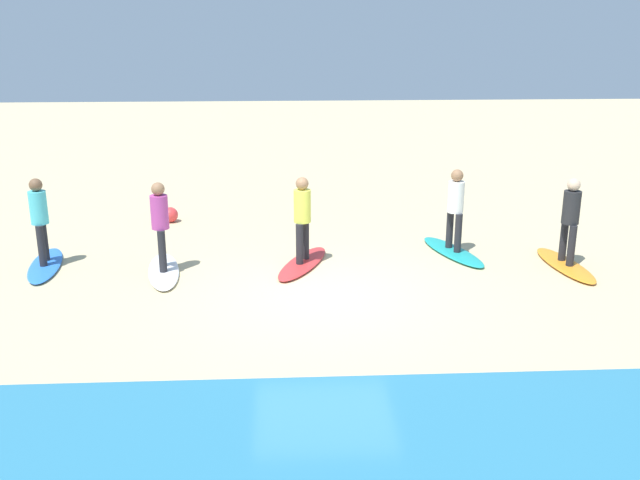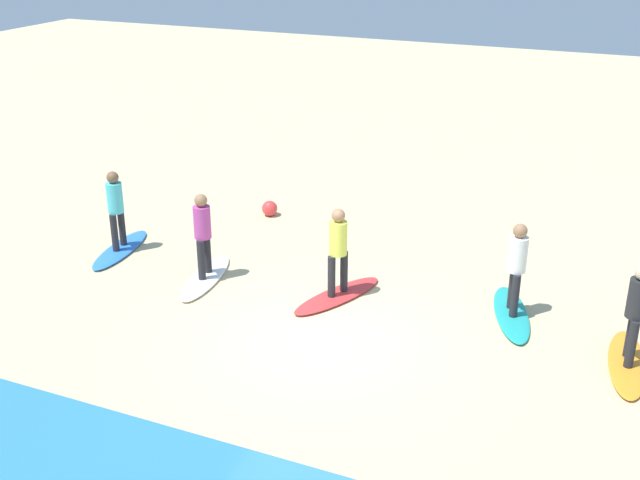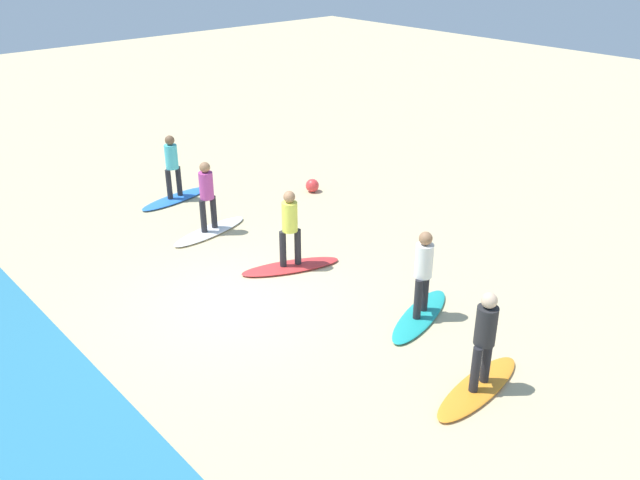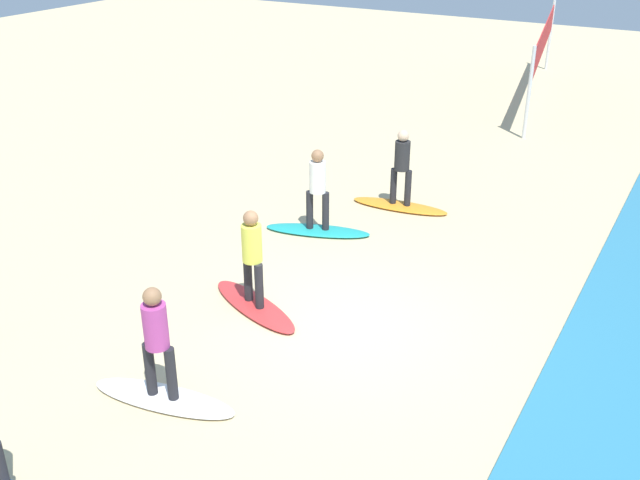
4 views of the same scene
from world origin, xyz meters
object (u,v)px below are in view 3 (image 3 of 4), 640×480
object	(u,v)px
surfboard_white	(210,231)
beach_ball	(312,186)
surfer_blue	(172,162)
surfboard_blue	(176,198)
surfboard_teal	(420,316)
surfer_white	(207,191)
surfboard_red	(291,267)
surfer_orange	(485,334)
surfer_teal	(423,268)
surfer_red	(290,223)
surfboard_orange	(478,388)

from	to	relation	value
surfboard_white	beach_ball	distance (m)	3.51
surfer_blue	surfboard_white	bearing A→B (deg)	168.99
surfboard_blue	beach_ball	xyz separation A→B (m)	(-1.92, -3.04, 0.13)
surfboard_teal	surfer_white	xyz separation A→B (m)	(5.64, 0.84, 0.99)
surfboard_teal	surfboard_red	xyz separation A→B (m)	(3.04, 0.55, 0.00)
beach_ball	surfer_blue	bearing A→B (deg)	57.72
surfboard_blue	surfboard_teal	bearing A→B (deg)	84.00
surfboard_teal	surfboard_white	distance (m)	5.71
surfer_orange	beach_ball	xyz separation A→B (m)	(7.98, -3.56, -0.86)
surfer_blue	surfer_teal	bearing A→B (deg)	-177.14
surfer_red	surfboard_teal	bearing A→B (deg)	-169.78
surfboard_white	surfboard_blue	size ratio (longest dim) A/B	1.00
surfboard_teal	surfer_white	size ratio (longest dim) A/B	1.28
surfer_teal	surfer_blue	world-z (taller)	same
surfboard_orange	surfboard_white	bearing A→B (deg)	-96.12
surfer_orange	surfer_red	bearing A→B (deg)	-4.16
surfboard_blue	surfer_white	bearing A→B (deg)	70.13
surfboard_teal	surfer_white	world-z (taller)	surfer_white
surfboard_teal	surfer_red	distance (m)	3.25
surfboard_orange	surfboard_blue	world-z (taller)	same
surfboard_teal	surfer_teal	world-z (taller)	surfer_teal
surfer_orange	surfboard_red	size ratio (longest dim) A/B	0.78
surfer_red	surfboard_blue	distance (m)	5.00
surfer_orange	surfer_white	distance (m)	7.60
surfboard_teal	surfboard_blue	bearing A→B (deg)	-105.18
beach_ball	surfboard_orange	bearing A→B (deg)	155.98
surfer_red	surfboard_white	xyz separation A→B (m)	(2.60, 0.30, -0.99)
surfboard_teal	beach_ball	distance (m)	6.58
surfboard_orange	surfer_orange	world-z (taller)	surfer_orange
surfer_orange	surfer_blue	size ratio (longest dim) A/B	1.00
surfer_red	surfer_white	xyz separation A→B (m)	(2.60, 0.30, 0.00)
surfer_white	beach_ball	size ratio (longest dim) A/B	4.62
surfer_white	beach_ball	bearing A→B (deg)	-83.77
surfer_orange	surfboard_blue	world-z (taller)	surfer_orange
surfer_white	surfer_blue	distance (m)	2.34
surfboard_teal	surfer_orange	bearing A→B (deg)	46.96
surfboard_teal	beach_ball	size ratio (longest dim) A/B	5.91
surfer_white	surfboard_teal	bearing A→B (deg)	-171.49
surfer_teal	surfboard_red	size ratio (longest dim) A/B	0.78
surfer_orange	surfer_blue	distance (m)	9.91
surfboard_orange	surfer_white	distance (m)	7.66
surfer_red	surfboard_white	world-z (taller)	surfer_red
surfer_teal	surfer_red	bearing A→B (deg)	10.22
surfer_teal	surfboard_white	distance (m)	5.79
surfer_orange	beach_ball	distance (m)	8.78
surfer_orange	surfer_teal	distance (m)	2.16
surfer_red	surfer_white	distance (m)	2.62
surfboard_orange	beach_ball	xyz separation A→B (m)	(7.98, -3.56, 0.13)
surfer_orange	surfer_red	xyz separation A→B (m)	(5.00, -0.36, 0.00)
surfboard_red	surfboard_white	world-z (taller)	same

